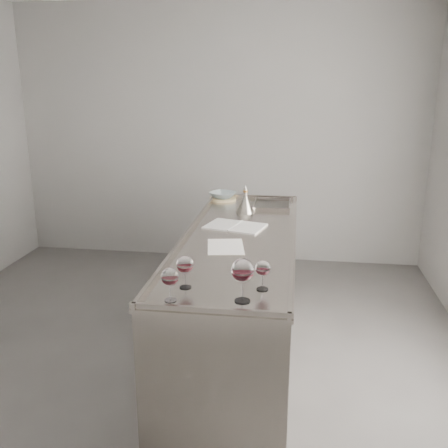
# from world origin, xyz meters

# --- Properties ---
(room_shell) EXTENTS (4.54, 5.04, 2.84)m
(room_shell) POSITION_xyz_m (0.00, 0.00, 1.40)
(room_shell) COLOR #4B4946
(room_shell) RESTS_ON ground
(counter) EXTENTS (0.77, 2.42, 0.97)m
(counter) POSITION_xyz_m (0.50, 0.30, 0.47)
(counter) COLOR gray
(counter) RESTS_ON ground
(wine_glass_left) EXTENTS (0.09, 0.09, 0.17)m
(wine_glass_left) POSITION_xyz_m (0.29, -0.78, 1.06)
(wine_glass_left) COLOR white
(wine_glass_left) RESTS_ON counter
(wine_glass_middle) EXTENTS (0.09, 0.09, 0.18)m
(wine_glass_middle) POSITION_xyz_m (0.32, -0.61, 1.06)
(wine_glass_middle) COLOR white
(wine_glass_middle) RESTS_ON counter
(wine_glass_right) EXTENTS (0.11, 0.11, 0.22)m
(wine_glass_right) POSITION_xyz_m (0.63, -0.74, 1.10)
(wine_glass_right) COLOR white
(wine_glass_right) RESTS_ON counter
(wine_glass_small) EXTENTS (0.08, 0.08, 0.16)m
(wine_glass_small) POSITION_xyz_m (0.72, -0.58, 1.05)
(wine_glass_small) COLOR white
(wine_glass_small) RESTS_ON counter
(notebook) EXTENTS (0.47, 0.39, 0.02)m
(notebook) POSITION_xyz_m (0.44, 0.54, 0.95)
(notebook) COLOR white
(notebook) RESTS_ON counter
(loose_paper_top) EXTENTS (0.28, 0.36, 0.00)m
(loose_paper_top) POSITION_xyz_m (0.44, 0.07, 0.94)
(loose_paper_top) COLOR white
(loose_paper_top) RESTS_ON counter
(trivet) EXTENTS (0.29, 0.29, 0.02)m
(trivet) POSITION_xyz_m (0.23, 1.38, 0.95)
(trivet) COLOR #C8B481
(trivet) RESTS_ON counter
(ceramic_bowl) EXTENTS (0.29, 0.29, 0.05)m
(ceramic_bowl) POSITION_xyz_m (0.23, 1.38, 0.99)
(ceramic_bowl) COLOR #8DA0A4
(ceramic_bowl) RESTS_ON trivet
(wine_funnel) EXTENTS (0.16, 0.16, 0.23)m
(wine_funnel) POSITION_xyz_m (0.47, 0.97, 1.01)
(wine_funnel) COLOR #A19B90
(wine_funnel) RESTS_ON counter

